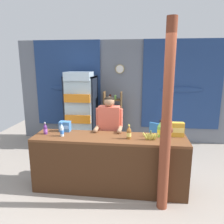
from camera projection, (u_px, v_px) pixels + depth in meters
name	position (u px, v px, depth m)	size (l,w,h in m)	color
ground_plane	(115.00, 168.00, 4.57)	(7.67, 7.67, 0.00)	gray
back_wall_curtained	(123.00, 91.00, 5.95)	(5.71, 0.22, 2.71)	slate
stall_counter	(108.00, 160.00, 3.61)	(2.54, 0.60, 0.94)	brown
timber_post	(166.00, 125.00, 3.05)	(0.18, 0.15, 2.71)	brown
drink_fridge	(81.00, 106.00, 5.64)	(0.76, 0.72, 1.91)	black
bottle_shelf_rack	(113.00, 117.00, 5.81)	(0.48, 0.28, 1.40)	brown
plastic_lawn_chair	(160.00, 138.00, 4.87)	(0.61, 0.61, 0.86)	#3884D6
shopkeeper	(109.00, 127.00, 4.07)	(0.50, 0.42, 1.54)	#28282D
soda_bottle_lime_soda	(160.00, 130.00, 3.61)	(0.10, 0.10, 0.29)	#75C64C
soda_bottle_iced_tea	(129.00, 133.00, 3.52)	(0.08, 0.08, 0.23)	brown
soda_bottle_water	(62.00, 130.00, 3.65)	(0.06, 0.06, 0.23)	silver
soda_bottle_grape_soda	(45.00, 129.00, 3.76)	(0.06, 0.06, 0.21)	#56286B
snack_box_choco_powder	(178.00, 129.00, 3.64)	(0.20, 0.11, 0.24)	gold
snack_box_biscuit	(65.00, 126.00, 3.91)	(0.19, 0.13, 0.18)	#3D75B7
banana_bunch	(151.00, 136.00, 3.47)	(0.27, 0.06, 0.16)	#CCC14C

